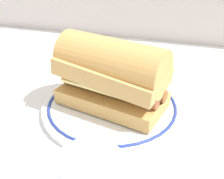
# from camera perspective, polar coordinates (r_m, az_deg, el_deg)

# --- Properties ---
(ground_plane) EXTENTS (1.50, 1.50, 0.00)m
(ground_plane) POSITION_cam_1_polar(r_m,az_deg,el_deg) (0.56, 0.36, -4.71)
(ground_plane) COLOR white
(plate) EXTENTS (0.26, 0.26, 0.01)m
(plate) POSITION_cam_1_polar(r_m,az_deg,el_deg) (0.57, -0.00, -3.23)
(plate) COLOR white
(plate) RESTS_ON ground_plane
(sausage_sandwich) EXTENTS (0.21, 0.14, 0.13)m
(sausage_sandwich) POSITION_cam_1_polar(r_m,az_deg,el_deg) (0.53, -0.00, 3.07)
(sausage_sandwich) COLOR tan
(sausage_sandwich) RESTS_ON plate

